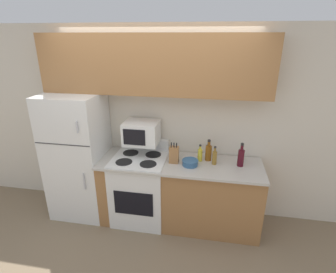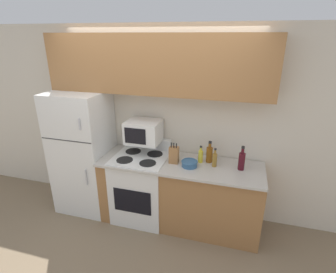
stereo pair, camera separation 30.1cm
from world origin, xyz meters
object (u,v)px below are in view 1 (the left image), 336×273
Objects in this scene: stove at (140,188)px; bottle_whiskey at (208,152)px; refrigerator at (78,156)px; microwave at (142,133)px; bowl at (190,162)px; bottle_cooking_spray at (200,154)px; knife_block at (174,155)px; bottle_wine_red at (241,157)px; bottle_vinegar at (215,157)px.

bottle_whiskey reaches higher than stove.
bottle_whiskey is at bearing 3.91° from refrigerator.
microwave is 0.74m from bowl.
bottle_cooking_spray reaches higher than stove.
knife_block is 0.82m from bottle_wine_red.
bottle_vinegar is at bearing 4.79° from knife_block.
bowl is at bearing -2.50° from refrigerator.
bottle_whiskey is at bearing 166.92° from bottle_wine_red.
refrigerator is 6.15× the size of bottle_whiskey.
refrigerator is at bearing -176.09° from bottle_whiskey.
bottle_whiskey is at bearing 41.02° from bowl.
knife_block is 0.50m from bottle_vinegar.
knife_block is at bearing -175.21° from bottle_vinegar.
bottle_vinegar reaches higher than stove.
microwave is 1.57× the size of bottle_whiskey.
refrigerator is 7.83× the size of bottle_cooking_spray.
bottle_cooking_spray is at bearing 173.48° from bottle_wine_red.
bottle_whiskey is at bearing 0.33° from microwave.
bottle_vinegar reaches higher than bowl.
bowl is at bearing -171.14° from bottle_wine_red.
knife_block reaches higher than bottle_vinegar.
bottle_wine_red reaches higher than bottle_cooking_spray.
knife_block is at bearing -1.51° from stove.
knife_block reaches higher than stove.
microwave is 0.98m from bottle_vinegar.
bottle_vinegar is (0.95, -0.10, -0.23)m from microwave.
bottle_cooking_spray is at bearing 54.10° from bowl.
bowl is (0.67, -0.05, 0.47)m from stove.
knife_block is at bearing 168.55° from bowl.
bottle_cooking_spray is at bearing 7.15° from stove.
stove is 4.88× the size of bottle_cooking_spray.
knife_block is (1.33, -0.02, 0.15)m from refrigerator.
bottle_cooking_spray is at bearing 19.02° from knife_block.
knife_block is 1.13× the size of bottle_vinegar.
knife_block is 1.24× the size of bottle_cooking_spray.
bottle_vinegar is (0.29, 0.08, 0.06)m from bowl.
bottle_whiskey is (0.42, 0.14, 0.00)m from knife_block.
bottle_wine_red is 1.36× the size of bottle_cooking_spray.
bottle_whiskey is 0.40m from bottle_wine_red.
refrigerator is at bearing -172.55° from microwave.
bowl is at bearing -4.65° from stove.
bottle_wine_red is 0.50m from bottle_cooking_spray.
bowl is (1.54, -0.07, 0.08)m from refrigerator.
bottle_vinegar is at bearing 1.78° from stove.
stove is 3.95× the size of knife_block.
microwave is at bearing 164.62° from bowl.
refrigerator reaches higher than bottle_vinegar.
refrigerator is 0.95m from stove.
microwave is 0.90m from bottle_whiskey.
bottle_vinegar is at bearing -5.83° from microwave.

